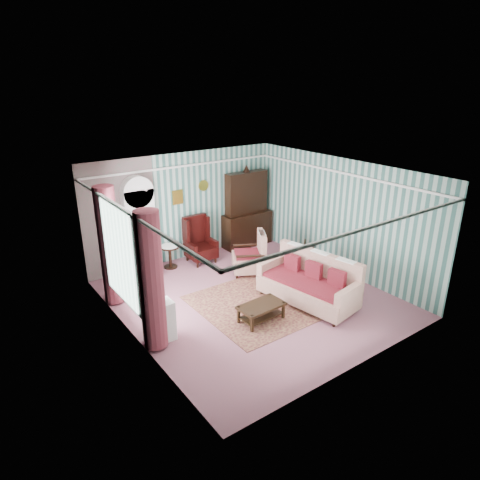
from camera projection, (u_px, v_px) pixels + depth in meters
floor at (251, 298)px, 9.71m from camera, size 6.00×6.00×0.00m
room_shell at (223, 217)px, 8.79m from camera, size 5.53×6.02×2.91m
bookcase at (141, 230)px, 10.73m from camera, size 0.80×0.28×2.24m
dresser_hutch at (247, 207)px, 12.39m from camera, size 1.50×0.56×2.36m
wingback_left at (139, 255)px, 10.47m from camera, size 0.76×0.80×1.25m
wingback_right at (201, 240)px, 11.43m from camera, size 0.76×0.80×1.25m
seated_woman at (139, 256)px, 10.49m from camera, size 0.44×0.40×1.18m
round_side_table at (170, 257)px, 11.19m from camera, size 0.50×0.50×0.60m
nest_table at (304, 251)px, 11.64m from camera, size 0.45×0.38×0.54m
plant_stand at (159, 322)px, 8.03m from camera, size 0.55×0.35×0.80m
rug at (270, 300)px, 9.64m from camera, size 3.20×2.60×0.01m
sofa at (308, 281)px, 9.36m from camera, size 1.47×2.37×1.04m
floral_armchair at (249, 256)px, 10.85m from camera, size 1.21×1.21×0.92m
coffee_table at (261, 313)px, 8.76m from camera, size 0.98×0.58×0.37m
potted_plant_a at (154, 296)px, 7.68m from camera, size 0.42×0.37×0.43m
potted_plant_b at (156, 288)px, 7.94m from camera, size 0.31×0.28×0.47m
potted_plant_c at (155, 293)px, 7.83m from camera, size 0.25×0.25×0.40m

